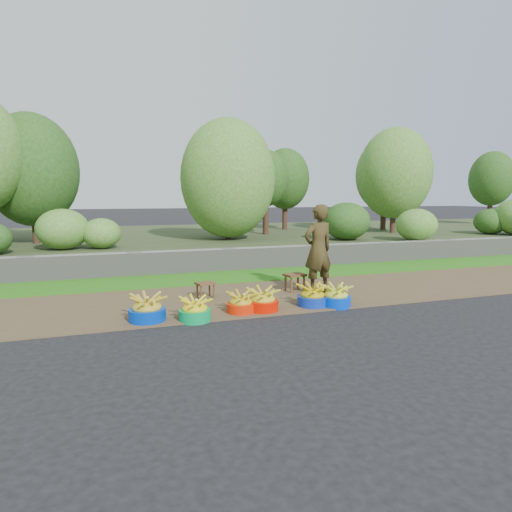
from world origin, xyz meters
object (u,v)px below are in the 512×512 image
object	(u,v)px
basin_f	(336,297)
stool_left	(205,285)
basin_a	(147,310)
stool_right	(295,277)
basin_c	(241,304)
vendor_woman	(318,249)
basin_d	(263,301)
basin_e	(312,297)
basin_b	(195,310)

from	to	relation	value
basin_f	stool_left	size ratio (longest dim) A/B	1.33
basin_a	stool_right	xyz separation A→B (m)	(2.82, 1.10, 0.11)
basin_c	vendor_woman	bearing A→B (deg)	25.10
basin_a	stool_right	world-z (taller)	basin_a
basin_d	stool_left	size ratio (longest dim) A/B	1.35
basin_a	vendor_woman	bearing A→B (deg)	14.43
basin_e	basin_c	bearing A→B (deg)	-179.52
basin_a	basin_b	bearing A→B (deg)	-15.41
basin_d	stool_right	distance (m)	1.53
basin_d	basin_e	distance (m)	0.88
basin_c	basin_f	xyz separation A→B (m)	(1.61, -0.11, 0.01)
basin_b	stool_right	distance (m)	2.52
basin_b	stool_left	bearing A→B (deg)	71.49
basin_c	basin_d	xyz separation A→B (m)	(0.36, -0.01, 0.02)
basin_a	stool_left	xyz separation A→B (m)	(1.09, 1.10, 0.06)
basin_c	stool_left	xyz separation A→B (m)	(-0.33, 1.10, 0.09)
basin_b	stool_left	xyz separation A→B (m)	(0.43, 1.28, 0.09)
basin_b	stool_right	bearing A→B (deg)	30.83
basin_f	stool_left	distance (m)	2.28
basin_d	vendor_woman	bearing A→B (deg)	30.79
basin_c	basin_d	world-z (taller)	basin_d
basin_e	stool_right	world-z (taller)	basin_e
basin_d	basin_c	bearing A→B (deg)	178.94
basin_a	basin_c	size ratio (longest dim) A/B	1.20
basin_b	stool_right	xyz separation A→B (m)	(2.16, 1.29, 0.13)
basin_d	basin_f	world-z (taller)	basin_d
basin_b	basin_d	bearing A→B (deg)	9.01
basin_c	basin_e	size ratio (longest dim) A/B	0.90
stool_left	basin_d	bearing A→B (deg)	-57.98
basin_b	vendor_woman	distance (m)	2.77
basin_b	basin_d	size ratio (longest dim) A/B	0.94
basin_b	vendor_woman	size ratio (longest dim) A/B	0.29
basin_f	vendor_woman	bearing A→B (deg)	82.24
stool_right	basin_f	bearing A→B (deg)	-80.39
basin_a	basin_f	xyz separation A→B (m)	(3.03, -0.11, -0.01)
basin_f	stool_left	bearing A→B (deg)	148.01
basin_e	stool_left	distance (m)	1.91
basin_b	basin_d	world-z (taller)	basin_d
basin_d	stool_left	world-z (taller)	basin_d
basin_c	vendor_woman	world-z (taller)	vendor_woman
basin_c	basin_d	bearing A→B (deg)	-1.06
basin_c	basin_b	bearing A→B (deg)	-166.37
basin_a	stool_right	size ratio (longest dim) A/B	1.26
basin_d	basin_e	world-z (taller)	same
basin_b	stool_left	size ratio (longest dim) A/B	1.27
stool_right	basin_b	bearing A→B (deg)	-149.17
stool_left	vendor_woman	world-z (taller)	vendor_woman
basin_f	stool_left	world-z (taller)	basin_f
basin_f	vendor_woman	distance (m)	1.16
basin_e	basin_d	bearing A→B (deg)	-178.89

